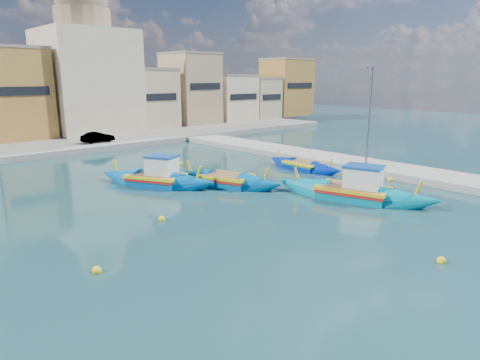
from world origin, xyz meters
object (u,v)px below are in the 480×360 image
luzzu_blue_cabin (157,180)px  luzzu_turquoise_cabin (353,193)px  luzzu_cyan_mid (303,166)px  luzzu_green (226,181)px  quay_street_lamp (369,115)px  church_block (87,66)px

luzzu_blue_cabin → luzzu_turquoise_cabin: bearing=-57.6°
luzzu_turquoise_cabin → luzzu_cyan_mid: bearing=59.5°
luzzu_blue_cabin → luzzu_green: size_ratio=1.06×
quay_street_lamp → luzzu_green: 12.58m
church_block → luzzu_green: size_ratio=2.22×
church_block → luzzu_turquoise_cabin: (-0.38, -38.01, -8.01)m
church_block → luzzu_turquoise_cabin: bearing=-90.6°
luzzu_turquoise_cabin → church_block: bearing=89.4°
church_block → luzzu_blue_cabin: bearing=-105.2°
church_block → quay_street_lamp: bearing=-77.7°
church_block → luzzu_turquoise_cabin: size_ratio=1.83×
church_block → luzzu_blue_cabin: church_block is taller
luzzu_turquoise_cabin → luzzu_blue_cabin: (-6.97, 10.97, -0.00)m
luzzu_blue_cabin → luzzu_green: luzzu_blue_cabin is taller
luzzu_turquoise_cabin → luzzu_cyan_mid: 8.75m
church_block → luzzu_turquoise_cabin: 38.85m
luzzu_turquoise_cabin → luzzu_cyan_mid: (4.45, 7.54, -0.17)m
luzzu_cyan_mid → church_block: bearing=97.6°
church_block → luzzu_cyan_mid: 31.81m
luzzu_turquoise_cabin → luzzu_blue_cabin: luzzu_turquoise_cabin is taller
luzzu_turquoise_cabin → luzzu_cyan_mid: luzzu_turquoise_cabin is taller
luzzu_green → quay_street_lamp: bearing=-18.1°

